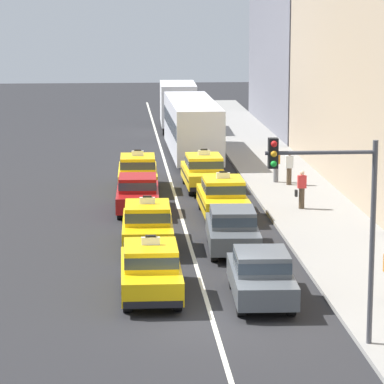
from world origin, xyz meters
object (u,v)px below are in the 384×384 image
(sedan_left_third, at_px, (138,193))
(box_truck_right_sixth, at_px, (178,104))
(taxi_left_nearest, at_px, (151,269))
(sedan_right_nearest, at_px, (261,274))
(taxi_right_third, at_px, (223,196))
(bus_right_fifth, at_px, (192,125))
(pedestrian_trailing, at_px, (289,168))
(pedestrian_mid_block, at_px, (302,190))
(sedan_right_second, at_px, (233,228))
(taxi_left_fourth, at_px, (138,172))
(taxi_left_second, at_px, (147,224))
(taxi_right_fourth, at_px, (204,171))
(traffic_light_pole, at_px, (336,206))
(pedestrian_by_storefront, at_px, (276,165))

(sedan_left_third, xyz_separation_m, box_truck_right_sixth, (3.29, 26.49, 0.93))
(taxi_left_nearest, xyz_separation_m, sedan_right_nearest, (3.29, -0.76, -0.03))
(taxi_right_third, relative_size, bus_right_fifth, 0.41)
(pedestrian_trailing, bearing_deg, pedestrian_mid_block, -94.17)
(sedan_left_third, xyz_separation_m, pedestrian_mid_block, (6.93, -0.45, 0.12))
(taxi_left_nearest, relative_size, sedan_right_second, 1.04)
(taxi_left_nearest, xyz_separation_m, taxi_right_third, (3.37, 11.22, 0.00))
(sedan_right_second, xyz_separation_m, pedestrian_trailing, (4.09, 12.14, 0.11))
(taxi_left_nearest, relative_size, taxi_left_fourth, 0.99)
(pedestrian_mid_block, bearing_deg, pedestrian_trailing, 85.83)
(sedan_right_second, xyz_separation_m, bus_right_fifth, (0.17, 21.86, 0.97))
(taxi_left_fourth, distance_m, sedan_right_nearest, 18.52)
(taxi_left_second, distance_m, pedestrian_trailing, 13.42)
(taxi_left_fourth, bearing_deg, taxi_right_fourth, -0.44)
(taxi_left_second, distance_m, sedan_left_third, 6.28)
(taxi_left_second, relative_size, sedan_right_nearest, 1.06)
(taxi_left_fourth, height_order, pedestrian_trailing, taxi_left_fourth)
(taxi_right_fourth, relative_size, box_truck_right_sixth, 0.66)
(pedestrian_mid_block, bearing_deg, taxi_left_second, -139.03)
(pedestrian_mid_block, height_order, traffic_light_pole, traffic_light_pole)
(taxi_left_fourth, bearing_deg, bus_right_fifth, 71.49)
(taxi_left_second, distance_m, taxi_left_fourth, 11.26)
(taxi_right_fourth, height_order, pedestrian_trailing, taxi_right_fourth)
(taxi_right_fourth, bearing_deg, taxi_left_nearest, -100.10)
(taxi_left_nearest, relative_size, taxi_right_third, 1.00)
(sedan_right_nearest, relative_size, pedestrian_mid_block, 2.67)
(taxi_left_fourth, xyz_separation_m, pedestrian_trailing, (7.22, 0.11, 0.08))
(pedestrian_by_storefront, height_order, traffic_light_pole, traffic_light_pole)
(taxi_left_fourth, bearing_deg, taxi_left_nearest, -89.98)
(taxi_left_fourth, relative_size, pedestrian_mid_block, 2.81)
(taxi_right_third, bearing_deg, taxi_left_nearest, -106.72)
(sedan_left_third, height_order, taxi_right_third, taxi_right_third)
(sedan_left_third, xyz_separation_m, bus_right_fifth, (3.41, 14.83, 0.97))
(sedan_left_third, relative_size, sedan_right_nearest, 1.00)
(pedestrian_by_storefront, bearing_deg, sedan_right_second, -105.50)
(pedestrian_by_storefront, bearing_deg, pedestrian_mid_block, -88.98)
(sedan_left_third, bearing_deg, box_truck_right_sixth, 82.92)
(traffic_light_pole, bearing_deg, taxi_left_nearest, 131.59)
(taxi_left_nearest, distance_m, sedan_left_third, 12.48)
(taxi_left_fourth, height_order, taxi_right_fourth, same)
(taxi_left_fourth, height_order, pedestrian_by_storefront, taxi_left_fourth)
(taxi_left_second, xyz_separation_m, sedan_right_nearest, (3.19, -6.96, -0.03))
(sedan_right_nearest, relative_size, traffic_light_pole, 0.78)
(taxi_right_third, bearing_deg, box_truck_right_sixth, 90.41)
(taxi_left_fourth, height_order, taxi_right_third, same)
(sedan_right_nearest, relative_size, bus_right_fifth, 0.39)
(sedan_left_third, relative_size, bus_right_fifth, 0.39)
(pedestrian_by_storefront, xyz_separation_m, pedestrian_trailing, (0.52, -0.75, -0.04))
(sedan_right_nearest, bearing_deg, sedan_left_third, 104.44)
(taxi_left_second, distance_m, sedan_right_nearest, 7.66)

